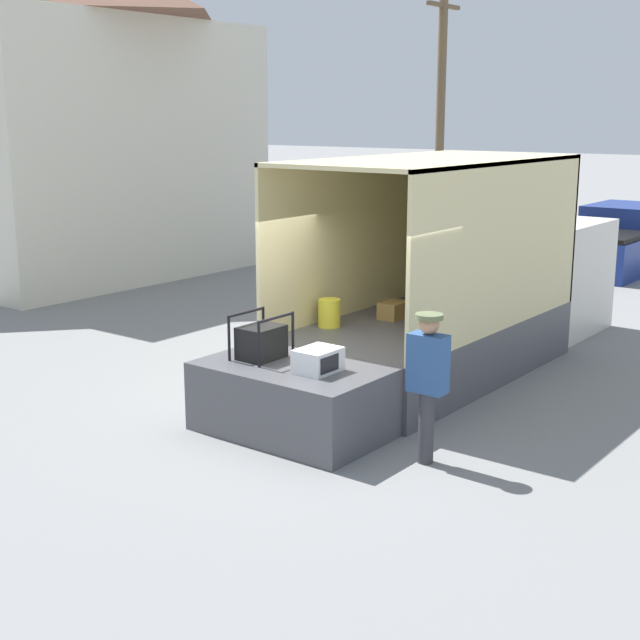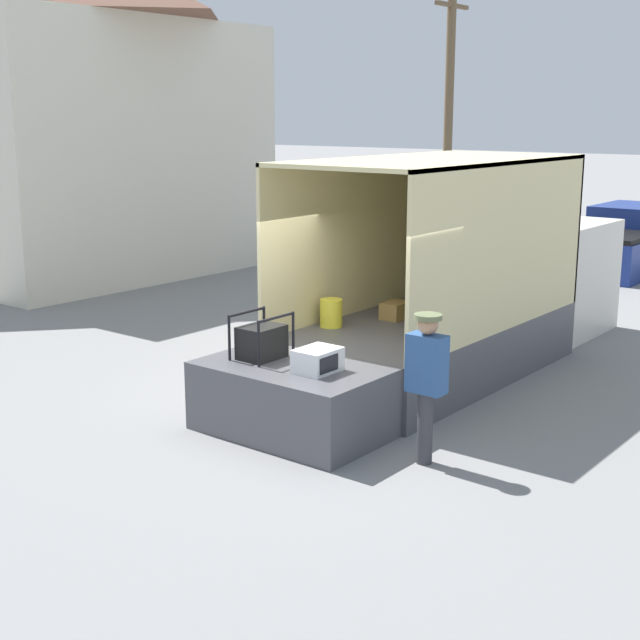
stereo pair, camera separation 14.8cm
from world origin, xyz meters
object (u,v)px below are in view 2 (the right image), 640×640
at_px(pickup_truck_blue, 628,243).
at_px(utility_pole, 449,110).
at_px(microwave, 318,360).
at_px(worker_person, 427,373).
at_px(box_truck, 483,300).
at_px(portable_generator, 263,341).

height_order(pickup_truck_blue, utility_pole, utility_pole).
height_order(microwave, utility_pole, utility_pole).
bearing_deg(microwave, worker_person, -82.29).
distance_m(box_truck, utility_pole, 14.36).
xyz_separation_m(portable_generator, utility_pole, (16.65, 7.12, 2.92)).
relative_size(portable_generator, worker_person, 0.39).
xyz_separation_m(worker_person, utility_pole, (16.52, 9.46, 2.93)).
bearing_deg(utility_pole, worker_person, -150.20).
height_order(microwave, pickup_truck_blue, pickup_truck_blue).
height_order(microwave, portable_generator, portable_generator).
height_order(portable_generator, utility_pole, utility_pole).
xyz_separation_m(box_truck, microwave, (-4.96, -0.42, 0.12)).
relative_size(microwave, utility_pole, 0.07).
bearing_deg(box_truck, worker_person, -159.01).
height_order(microwave, worker_person, worker_person).
distance_m(box_truck, worker_person, 5.11).
height_order(box_truck, portable_generator, box_truck).
bearing_deg(pickup_truck_blue, box_truck, -173.80).
height_order(box_truck, pickup_truck_blue, box_truck).
bearing_deg(portable_generator, box_truck, -6.05).
relative_size(box_truck, worker_person, 4.24).
relative_size(box_truck, portable_generator, 10.75).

